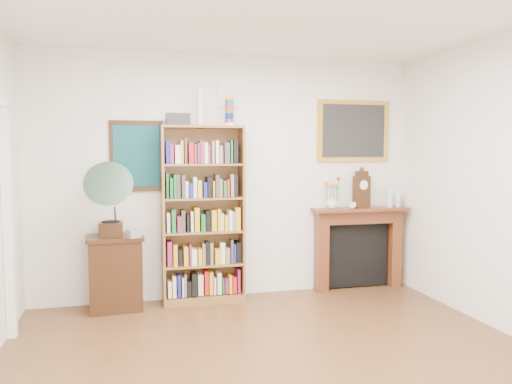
{
  "coord_description": "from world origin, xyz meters",
  "views": [
    {
      "loc": [
        -1.14,
        -3.2,
        1.7
      ],
      "look_at": [
        0.09,
        1.6,
        1.3
      ],
      "focal_mm": 35.0,
      "sensor_mm": 36.0,
      "label": 1
    }
  ],
  "objects_px": {
    "gramophone": "(110,195)",
    "bottle_right": "(398,199)",
    "fireplace": "(358,241)",
    "flower_vase": "(332,203)",
    "teacup": "(352,205)",
    "mantel_clock": "(362,190)",
    "bookshelf": "(203,204)",
    "side_cabinet": "(115,273)",
    "bottle_left": "(390,197)",
    "cd_stack": "(134,234)"
  },
  "relations": [
    {
      "from": "fireplace",
      "to": "flower_vase",
      "type": "height_order",
      "value": "flower_vase"
    },
    {
      "from": "side_cabinet",
      "to": "bottle_left",
      "type": "bearing_deg",
      "value": -2.34
    },
    {
      "from": "fireplace",
      "to": "teacup",
      "type": "bearing_deg",
      "value": -139.76
    },
    {
      "from": "cd_stack",
      "to": "bottle_left",
      "type": "bearing_deg",
      "value": 4.58
    },
    {
      "from": "gramophone",
      "to": "mantel_clock",
      "type": "bearing_deg",
      "value": 5.14
    },
    {
      "from": "flower_vase",
      "to": "teacup",
      "type": "relative_size",
      "value": 1.48
    },
    {
      "from": "cd_stack",
      "to": "fireplace",
      "type": "bearing_deg",
      "value": 6.31
    },
    {
      "from": "cd_stack",
      "to": "teacup",
      "type": "xyz_separation_m",
      "value": [
        2.57,
        0.19,
        0.21
      ]
    },
    {
      "from": "side_cabinet",
      "to": "mantel_clock",
      "type": "relative_size",
      "value": 1.78
    },
    {
      "from": "bookshelf",
      "to": "teacup",
      "type": "distance_m",
      "value": 1.81
    },
    {
      "from": "fireplace",
      "to": "bottle_left",
      "type": "distance_m",
      "value": 0.68
    },
    {
      "from": "mantel_clock",
      "to": "flower_vase",
      "type": "distance_m",
      "value": 0.41
    },
    {
      "from": "gramophone",
      "to": "mantel_clock",
      "type": "distance_m",
      "value": 2.96
    },
    {
      "from": "gramophone",
      "to": "bottle_right",
      "type": "bearing_deg",
      "value": 4.49
    },
    {
      "from": "cd_stack",
      "to": "bookshelf",
      "type": "bearing_deg",
      "value": 15.17
    },
    {
      "from": "cd_stack",
      "to": "mantel_clock",
      "type": "relative_size",
      "value": 0.27
    },
    {
      "from": "cd_stack",
      "to": "mantel_clock",
      "type": "distance_m",
      "value": 2.76
    },
    {
      "from": "side_cabinet",
      "to": "fireplace",
      "type": "relative_size",
      "value": 0.67
    },
    {
      "from": "gramophone",
      "to": "bottle_left",
      "type": "xyz_separation_m",
      "value": [
        3.33,
        0.21,
        -0.12
      ]
    },
    {
      "from": "fireplace",
      "to": "flower_vase",
      "type": "relative_size",
      "value": 8.35
    },
    {
      "from": "gramophone",
      "to": "mantel_clock",
      "type": "xyz_separation_m",
      "value": [
        2.95,
        0.22,
        -0.02
      ]
    },
    {
      "from": "flower_vase",
      "to": "bottle_left",
      "type": "distance_m",
      "value": 0.77
    },
    {
      "from": "gramophone",
      "to": "flower_vase",
      "type": "relative_size",
      "value": 5.53
    },
    {
      "from": "side_cabinet",
      "to": "bottle_left",
      "type": "height_order",
      "value": "bottle_left"
    },
    {
      "from": "side_cabinet",
      "to": "cd_stack",
      "type": "xyz_separation_m",
      "value": [
        0.2,
        -0.16,
        0.44
      ]
    },
    {
      "from": "bookshelf",
      "to": "bottle_right",
      "type": "bearing_deg",
      "value": 1.7
    },
    {
      "from": "fireplace",
      "to": "mantel_clock",
      "type": "distance_m",
      "value": 0.64
    },
    {
      "from": "bookshelf",
      "to": "flower_vase",
      "type": "relative_size",
      "value": 15.84
    },
    {
      "from": "bookshelf",
      "to": "mantel_clock",
      "type": "distance_m",
      "value": 1.96
    },
    {
      "from": "side_cabinet",
      "to": "bottle_left",
      "type": "xyz_separation_m",
      "value": [
        3.3,
        0.09,
        0.73
      ]
    },
    {
      "from": "bottle_left",
      "to": "bottle_right",
      "type": "relative_size",
      "value": 1.2
    },
    {
      "from": "bottle_left",
      "to": "cd_stack",
      "type": "bearing_deg",
      "value": -175.42
    },
    {
      "from": "fireplace",
      "to": "flower_vase",
      "type": "xyz_separation_m",
      "value": [
        -0.37,
        -0.04,
        0.5
      ]
    },
    {
      "from": "gramophone",
      "to": "bookshelf",
      "type": "bearing_deg",
      "value": 10.77
    },
    {
      "from": "fireplace",
      "to": "bottle_right",
      "type": "distance_m",
      "value": 0.74
    },
    {
      "from": "gramophone",
      "to": "teacup",
      "type": "distance_m",
      "value": 2.81
    },
    {
      "from": "side_cabinet",
      "to": "gramophone",
      "type": "relative_size",
      "value": 1.01
    },
    {
      "from": "bottle_left",
      "to": "teacup",
      "type": "bearing_deg",
      "value": -173.77
    },
    {
      "from": "flower_vase",
      "to": "teacup",
      "type": "xyz_separation_m",
      "value": [
        0.24,
        -0.07,
        -0.03
      ]
    },
    {
      "from": "side_cabinet",
      "to": "flower_vase",
      "type": "distance_m",
      "value": 2.62
    },
    {
      "from": "mantel_clock",
      "to": "flower_vase",
      "type": "xyz_separation_m",
      "value": [
        -0.39,
        0.01,
        -0.15
      ]
    },
    {
      "from": "cd_stack",
      "to": "teacup",
      "type": "relative_size",
      "value": 1.24
    },
    {
      "from": "bookshelf",
      "to": "mantel_clock",
      "type": "xyz_separation_m",
      "value": [
        1.96,
        0.04,
        0.12
      ]
    },
    {
      "from": "cd_stack",
      "to": "mantel_clock",
      "type": "bearing_deg",
      "value": 5.28
    },
    {
      "from": "flower_vase",
      "to": "bottle_right",
      "type": "height_order",
      "value": "bottle_right"
    },
    {
      "from": "bookshelf",
      "to": "cd_stack",
      "type": "height_order",
      "value": "bookshelf"
    },
    {
      "from": "gramophone",
      "to": "teacup",
      "type": "height_order",
      "value": "gramophone"
    },
    {
      "from": "bookshelf",
      "to": "mantel_clock",
      "type": "height_order",
      "value": "bookshelf"
    },
    {
      "from": "teacup",
      "to": "fireplace",
      "type": "bearing_deg",
      "value": 39.07
    },
    {
      "from": "side_cabinet",
      "to": "bookshelf",
      "type": "bearing_deg",
      "value": -0.95
    }
  ]
}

